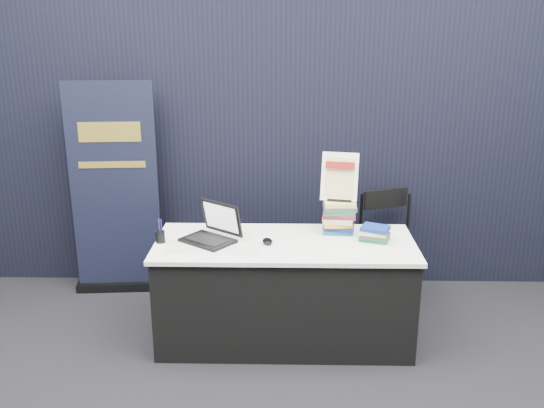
{
  "coord_description": "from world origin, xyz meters",
  "views": [
    {
      "loc": [
        -0.01,
        -3.37,
        2.27
      ],
      "look_at": [
        -0.09,
        0.55,
        1.02
      ],
      "focal_mm": 40.0,
      "sensor_mm": 36.0,
      "label": 1
    }
  ],
  "objects": [
    {
      "name": "book_stack_short",
      "position": [
        0.62,
        0.58,
        0.8
      ],
      "size": [
        0.23,
        0.21,
        0.11
      ],
      "rotation": [
        0.0,
        0.0,
        -0.38
      ],
      "color": "#1E7140",
      "rests_on": "display_table"
    },
    {
      "name": "display_table",
      "position": [
        0.0,
        0.55,
        0.38
      ],
      "size": [
        1.8,
        0.75,
        0.75
      ],
      "color": "black",
      "rests_on": "floor"
    },
    {
      "name": "brochure_left",
      "position": [
        -0.52,
        0.4,
        0.75
      ],
      "size": [
        0.29,
        0.22,
        0.0
      ],
      "primitive_type": "cube",
      "rotation": [
        0.0,
        0.0,
        -0.09
      ],
      "color": "silver",
      "rests_on": "display_table"
    },
    {
      "name": "laptop",
      "position": [
        -0.53,
        0.58,
        0.81
      ],
      "size": [
        0.42,
        0.45,
        0.26
      ],
      "rotation": [
        0.0,
        0.0,
        -0.64
      ],
      "color": "black",
      "rests_on": "display_table"
    },
    {
      "name": "mouse",
      "position": [
        -0.12,
        0.52,
        0.77
      ],
      "size": [
        0.09,
        0.12,
        0.03
      ],
      "primitive_type": "ellipsoid",
      "rotation": [
        0.0,
        0.0,
        0.19
      ],
      "color": "black",
      "rests_on": "display_table"
    },
    {
      "name": "wall_back",
      "position": [
        0.0,
        4.0,
        1.75
      ],
      "size": [
        8.0,
        0.02,
        3.5
      ],
      "primitive_type": "cube",
      "color": "beige",
      "rests_on": "floor"
    },
    {
      "name": "brochure_right",
      "position": [
        -0.29,
        0.38,
        0.75
      ],
      "size": [
        0.28,
        0.21,
        0.0
      ],
      "primitive_type": "cube",
      "rotation": [
        0.0,
        0.0,
        -0.11
      ],
      "color": "silver",
      "rests_on": "display_table"
    },
    {
      "name": "floor",
      "position": [
        0.0,
        0.0,
        0.0
      ],
      "size": [
        8.0,
        8.0,
        0.0
      ],
      "primitive_type": "plane",
      "color": "black",
      "rests_on": "ground"
    },
    {
      "name": "drape_partition",
      "position": [
        0.0,
        1.6,
        1.2
      ],
      "size": [
        6.0,
        0.08,
        2.4
      ],
      "primitive_type": "cube",
      "color": "black",
      "rests_on": "floor"
    },
    {
      "name": "info_sign",
      "position": [
        0.38,
        0.77,
        1.15
      ],
      "size": [
        0.27,
        0.16,
        0.35
      ],
      "rotation": [
        0.0,
        0.0,
        -0.19
      ],
      "color": "black",
      "rests_on": "book_stack_tall"
    },
    {
      "name": "stacking_chair",
      "position": [
        0.82,
        1.2,
        0.5
      ],
      "size": [
        0.53,
        0.54,
        0.9
      ],
      "rotation": [
        0.0,
        0.0,
        0.37
      ],
      "color": "black",
      "rests_on": "floor"
    },
    {
      "name": "pen_cup",
      "position": [
        -0.86,
        0.52,
        0.79
      ],
      "size": [
        0.08,
        0.08,
        0.08
      ],
      "primitive_type": "cylinder",
      "rotation": [
        0.0,
        0.0,
        0.32
      ],
      "color": "black",
      "rests_on": "display_table"
    },
    {
      "name": "brochure_mid",
      "position": [
        -0.66,
        0.44,
        0.75
      ],
      "size": [
        0.33,
        0.24,
        0.0
      ],
      "primitive_type": "cube",
      "rotation": [
        0.0,
        0.0,
        0.05
      ],
      "color": "silver",
      "rests_on": "display_table"
    },
    {
      "name": "book_stack_tall",
      "position": [
        0.38,
        0.74,
        0.87
      ],
      "size": [
        0.23,
        0.18,
        0.24
      ],
      "rotation": [
        0.0,
        0.0,
        -0.05
      ],
      "color": "#1C5E6D",
      "rests_on": "display_table"
    },
    {
      "name": "pullup_banner",
      "position": [
        -1.39,
        1.33,
        0.78
      ],
      "size": [
        0.75,
        0.16,
        1.77
      ],
      "rotation": [
        0.0,
        0.0,
        0.08
      ],
      "color": "black",
      "rests_on": "floor"
    }
  ]
}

